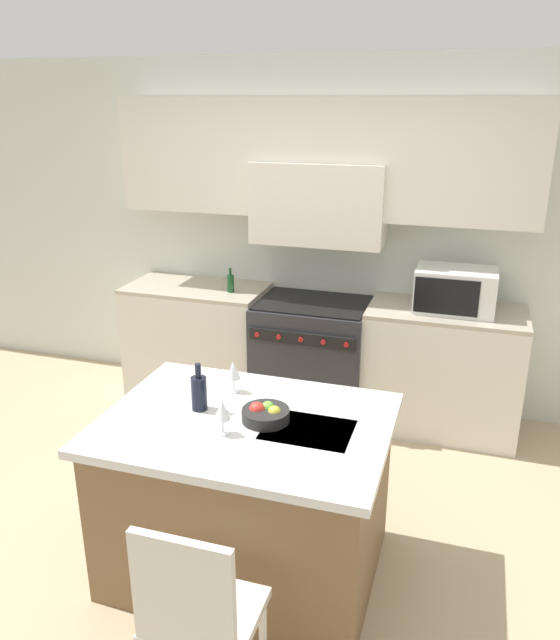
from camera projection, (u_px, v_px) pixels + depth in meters
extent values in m
plane|color=tan|center=(232.00, 549.00, 3.50)|extent=(10.00, 10.00, 0.00)
cube|color=silver|center=(326.00, 236.00, 4.95)|extent=(10.00, 0.06, 2.70)
cube|color=silver|center=(322.00, 158.00, 4.56)|extent=(3.12, 0.34, 0.85)
cube|color=silver|center=(320.00, 203.00, 4.64)|extent=(0.99, 0.40, 0.60)
cube|color=silver|center=(198.00, 342.00, 5.23)|extent=(1.13, 0.62, 0.92)
cube|color=#B2A893|center=(196.00, 288.00, 5.07)|extent=(1.13, 0.62, 0.03)
cube|color=silver|center=(442.00, 371.00, 4.67)|extent=(1.13, 0.62, 0.92)
cube|color=#B2A893|center=(447.00, 312.00, 4.51)|extent=(1.13, 0.62, 0.03)
cube|color=#2D2D33|center=(312.00, 358.00, 4.93)|extent=(0.86, 0.66, 0.90)
cube|color=black|center=(314.00, 303.00, 4.78)|extent=(0.83, 0.61, 0.01)
cube|color=black|center=(301.00, 339.00, 4.53)|extent=(0.79, 0.02, 0.09)
cylinder|color=#B21E1E|center=(257.00, 334.00, 4.61)|extent=(0.04, 0.02, 0.04)
cylinder|color=#B21E1E|center=(279.00, 337.00, 4.56)|extent=(0.04, 0.02, 0.04)
cylinder|color=#B21E1E|center=(301.00, 339.00, 4.52)|extent=(0.04, 0.02, 0.04)
cylinder|color=#B21E1E|center=(323.00, 342.00, 4.47)|extent=(0.04, 0.02, 0.04)
cylinder|color=#B21E1E|center=(346.00, 345.00, 4.42)|extent=(0.04, 0.02, 0.04)
cube|color=silver|center=(455.00, 290.00, 4.44)|extent=(0.56, 0.37, 0.31)
cube|color=black|center=(446.00, 297.00, 4.28)|extent=(0.43, 0.01, 0.25)
cube|color=brown|center=(247.00, 499.00, 3.24)|extent=(1.33, 0.97, 0.85)
cube|color=silver|center=(246.00, 424.00, 3.09)|extent=(1.42, 1.05, 0.04)
cube|color=#2D2D30|center=(308.00, 431.00, 2.99)|extent=(0.43, 0.32, 0.01)
cylinder|color=#B2B2B7|center=(318.00, 412.00, 3.16)|extent=(0.02, 0.02, 0.00)
cube|color=beige|center=(206.00, 615.00, 2.48)|extent=(0.42, 0.40, 0.04)
cube|color=beige|center=(183.00, 595.00, 2.23)|extent=(0.40, 0.04, 0.48)
cylinder|color=beige|center=(187.00, 618.00, 2.76)|extent=(0.04, 0.04, 0.43)
cylinder|color=beige|center=(263.00, 638.00, 2.66)|extent=(0.04, 0.04, 0.43)
cylinder|color=black|center=(199.00, 393.00, 3.16)|extent=(0.08, 0.08, 0.18)
cylinder|color=black|center=(198.00, 371.00, 3.12)|extent=(0.03, 0.03, 0.08)
cylinder|color=white|center=(223.00, 433.00, 2.95)|extent=(0.07, 0.07, 0.01)
cylinder|color=white|center=(223.00, 426.00, 2.94)|extent=(0.01, 0.01, 0.07)
cone|color=white|center=(222.00, 410.00, 2.91)|extent=(0.08, 0.08, 0.10)
cylinder|color=white|center=(234.00, 391.00, 3.38)|extent=(0.07, 0.07, 0.01)
cylinder|color=white|center=(234.00, 384.00, 3.37)|extent=(0.01, 0.01, 0.07)
cone|color=white|center=(233.00, 370.00, 3.34)|extent=(0.08, 0.08, 0.10)
cylinder|color=black|center=(266.00, 415.00, 3.06)|extent=(0.24, 0.24, 0.06)
sphere|color=red|center=(257.00, 410.00, 3.07)|extent=(0.08, 0.08, 0.08)
sphere|color=gold|center=(274.00, 412.00, 3.04)|extent=(0.07, 0.07, 0.07)
sphere|color=#66A83D|center=(268.00, 408.00, 3.09)|extent=(0.07, 0.07, 0.07)
cylinder|color=#194723|center=(231.00, 284.00, 4.89)|extent=(0.06, 0.06, 0.14)
cylinder|color=#194723|center=(230.00, 272.00, 4.86)|extent=(0.02, 0.02, 0.06)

